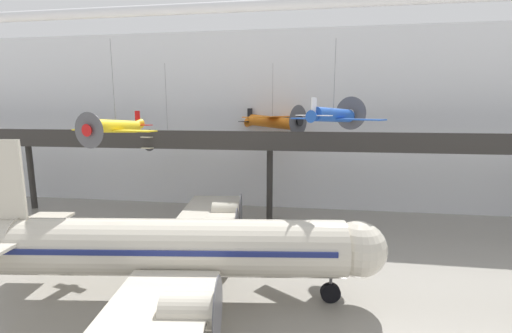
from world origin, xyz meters
TOP-DOWN VIEW (x-y plane):
  - hangar_back_wall at (0.00, 32.77)m, footprint 140.00×3.00m
  - mezzanine_walkway at (0.00, 25.19)m, footprint 110.00×3.20m
  - ceiling_truss_beam at (0.00, 8.31)m, footprint 120.00×0.60m
  - airliner_silver_main at (-4.51, 8.33)m, footprint 28.24×32.33m
  - suspended_plane_cream_biplane at (-12.10, 26.55)m, footprint 6.08×7.30m
  - suspended_plane_orange_highwing at (-0.03, 28.95)m, footprint 8.27×9.11m
  - suspended_plane_blue_trainer at (6.07, 16.22)m, footprint 7.19×6.58m
  - suspended_plane_yellow_lowwing at (-10.85, 13.62)m, footprint 7.39×6.10m

SIDE VIEW (x-z plane):
  - airliner_silver_main at x=-4.51m, z-range -1.68..8.96m
  - mezzanine_walkway at x=0.00m, z-range 3.45..13.68m
  - suspended_plane_cream_biplane at x=-12.10m, z-range 3.70..13.82m
  - hangar_back_wall at x=0.00m, z-range 0.00..21.99m
  - suspended_plane_orange_highwing at x=-0.03m, z-range 6.94..15.19m
  - suspended_plane_yellow_lowwing at x=-10.85m, z-range 7.09..15.15m
  - suspended_plane_blue_trainer at x=6.07m, z-range 8.49..15.52m
  - ceiling_truss_beam at x=0.00m, z-range 17.80..18.40m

